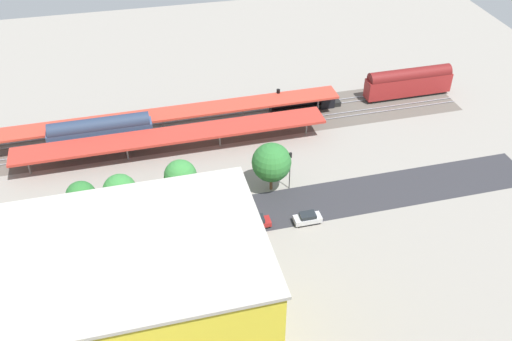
{
  "coord_description": "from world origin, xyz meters",
  "views": [
    {
      "loc": [
        7.61,
        67.66,
        58.82
      ],
      "look_at": [
        -7.76,
        0.85,
        6.65
      ],
      "focal_mm": 39.69,
      "sensor_mm": 36.0,
      "label": 1
    }
  ],
  "objects_px": {
    "freight_coach_far": "(101,133)",
    "traffic_light": "(290,165)",
    "parked_car_3": "(152,244)",
    "parked_car_5": "(34,261)",
    "platform_canopy_near": "(173,135)",
    "locomotive": "(306,101)",
    "box_truck_0": "(62,275)",
    "street_tree_3": "(120,191)",
    "box_truck_1": "(158,269)",
    "street_tree_1": "(81,196)",
    "street_tree_0": "(271,162)",
    "parked_car_1": "(255,223)",
    "construction_building": "(67,330)",
    "parked_car_0": "(308,219)",
    "parked_car_4": "(91,251)",
    "parked_car_2": "(202,234)",
    "platform_canopy_far": "(162,115)",
    "passenger_coach": "(409,82)",
    "street_tree_2": "(180,176)"
  },
  "relations": [
    {
      "from": "passenger_coach",
      "to": "street_tree_2",
      "type": "distance_m",
      "value": 54.44
    },
    {
      "from": "passenger_coach",
      "to": "parked_car_2",
      "type": "height_order",
      "value": "passenger_coach"
    },
    {
      "from": "street_tree_0",
      "to": "parked_car_2",
      "type": "bearing_deg",
      "value": 34.86
    },
    {
      "from": "parked_car_0",
      "to": "parked_car_4",
      "type": "xyz_separation_m",
      "value": [
        32.16,
        -0.37,
        0.01
      ]
    },
    {
      "from": "platform_canopy_near",
      "to": "parked_car_0",
      "type": "xyz_separation_m",
      "value": [
        -17.7,
        23.02,
        -2.97
      ]
    },
    {
      "from": "street_tree_0",
      "to": "traffic_light",
      "type": "xyz_separation_m",
      "value": [
        -2.97,
        0.44,
        -0.76
      ]
    },
    {
      "from": "freight_coach_far",
      "to": "street_tree_1",
      "type": "height_order",
      "value": "street_tree_1"
    },
    {
      "from": "parked_car_3",
      "to": "parked_car_4",
      "type": "bearing_deg",
      "value": -4.01
    },
    {
      "from": "street_tree_0",
      "to": "traffic_light",
      "type": "distance_m",
      "value": 3.1
    },
    {
      "from": "parked_car_0",
      "to": "street_tree_3",
      "type": "relative_size",
      "value": 0.57
    },
    {
      "from": "box_truck_1",
      "to": "traffic_light",
      "type": "distance_m",
      "value": 27.16
    },
    {
      "from": "box_truck_0",
      "to": "parked_car_3",
      "type": "bearing_deg",
      "value": -160.71
    },
    {
      "from": "platform_canopy_near",
      "to": "traffic_light",
      "type": "xyz_separation_m",
      "value": [
        -17.22,
        14.33,
        0.94
      ]
    },
    {
      "from": "street_tree_3",
      "to": "traffic_light",
      "type": "distance_m",
      "value": 26.82
    },
    {
      "from": "parked_car_0",
      "to": "parked_car_2",
      "type": "height_order",
      "value": "parked_car_0"
    },
    {
      "from": "platform_canopy_far",
      "to": "street_tree_3",
      "type": "xyz_separation_m",
      "value": [
        8.34,
        21.84,
        0.85
      ]
    },
    {
      "from": "parked_car_5",
      "to": "street_tree_3",
      "type": "distance_m",
      "value": 15.52
    },
    {
      "from": "parked_car_0",
      "to": "box_truck_1",
      "type": "height_order",
      "value": "box_truck_1"
    },
    {
      "from": "platform_canopy_far",
      "to": "construction_building",
      "type": "distance_m",
      "value": 52.49
    },
    {
      "from": "passenger_coach",
      "to": "street_tree_3",
      "type": "bearing_deg",
      "value": 22.69
    },
    {
      "from": "parked_car_1",
      "to": "locomotive",
      "type": "bearing_deg",
      "value": -118.94
    },
    {
      "from": "locomotive",
      "to": "street_tree_3",
      "type": "relative_size",
      "value": 1.93
    },
    {
      "from": "box_truck_1",
      "to": "construction_building",
      "type": "bearing_deg",
      "value": 55.37
    },
    {
      "from": "parked_car_5",
      "to": "locomotive",
      "type": "bearing_deg",
      "value": -146.74
    },
    {
      "from": "passenger_coach",
      "to": "parked_car_2",
      "type": "xyz_separation_m",
      "value": [
        47.64,
        32.27,
        -2.56
      ]
    },
    {
      "from": "construction_building",
      "to": "street_tree_1",
      "type": "relative_size",
      "value": 5.76
    },
    {
      "from": "box_truck_1",
      "to": "street_tree_3",
      "type": "distance_m",
      "value": 14.97
    },
    {
      "from": "parked_car_3",
      "to": "parked_car_5",
      "type": "distance_m",
      "value": 16.35
    },
    {
      "from": "parked_car_1",
      "to": "construction_building",
      "type": "distance_m",
      "value": 34.15
    },
    {
      "from": "parked_car_1",
      "to": "construction_building",
      "type": "bearing_deg",
      "value": 40.35
    },
    {
      "from": "street_tree_1",
      "to": "parked_car_5",
      "type": "bearing_deg",
      "value": 48.55
    },
    {
      "from": "parked_car_4",
      "to": "passenger_coach",
      "type": "bearing_deg",
      "value": -153.18
    },
    {
      "from": "box_truck_1",
      "to": "street_tree_1",
      "type": "height_order",
      "value": "street_tree_1"
    },
    {
      "from": "parked_car_0",
      "to": "street_tree_0",
      "type": "xyz_separation_m",
      "value": [
        3.45,
        -9.12,
        4.66
      ]
    },
    {
      "from": "box_truck_0",
      "to": "street_tree_3",
      "type": "distance_m",
      "value": 15.44
    },
    {
      "from": "box_truck_1",
      "to": "street_tree_1",
      "type": "distance_m",
      "value": 17.45
    },
    {
      "from": "parked_car_5",
      "to": "box_truck_0",
      "type": "relative_size",
      "value": 0.46
    },
    {
      "from": "parked_car_1",
      "to": "street_tree_1",
      "type": "height_order",
      "value": "street_tree_1"
    },
    {
      "from": "freight_coach_far",
      "to": "construction_building",
      "type": "relative_size",
      "value": 0.44
    },
    {
      "from": "street_tree_2",
      "to": "passenger_coach",
      "type": "bearing_deg",
      "value": -155.19
    },
    {
      "from": "box_truck_0",
      "to": "street_tree_1",
      "type": "relative_size",
      "value": 1.4
    },
    {
      "from": "platform_canopy_near",
      "to": "locomotive",
      "type": "height_order",
      "value": "locomotive"
    },
    {
      "from": "freight_coach_far",
      "to": "traffic_light",
      "type": "bearing_deg",
      "value": 147.7
    },
    {
      "from": "parked_car_3",
      "to": "street_tree_1",
      "type": "relative_size",
      "value": 0.58
    },
    {
      "from": "parked_car_5",
      "to": "street_tree_0",
      "type": "distance_m",
      "value": 37.92
    },
    {
      "from": "parked_car_2",
      "to": "traffic_light",
      "type": "relative_size",
      "value": 0.65
    },
    {
      "from": "platform_canopy_far",
      "to": "box_truck_1",
      "type": "distance_m",
      "value": 36.16
    },
    {
      "from": "passenger_coach",
      "to": "box_truck_1",
      "type": "distance_m",
      "value": 66.81
    },
    {
      "from": "passenger_coach",
      "to": "parked_car_5",
      "type": "bearing_deg",
      "value": 24.45
    },
    {
      "from": "parked_car_3",
      "to": "street_tree_3",
      "type": "relative_size",
      "value": 0.55
    }
  ]
}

